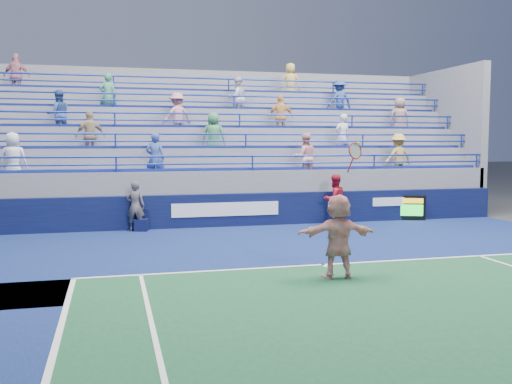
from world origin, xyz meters
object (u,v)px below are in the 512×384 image
object	(u,v)px
judge_chair	(141,224)
line_judge	(135,206)
tennis_player	(338,236)
serve_speed_board	(407,208)
ball_girl	(334,200)

from	to	relation	value
judge_chair	line_judge	bearing A→B (deg)	174.26
tennis_player	line_judge	bearing A→B (deg)	117.15
serve_speed_board	judge_chair	xyz separation A→B (m)	(-9.42, -0.19, -0.23)
serve_speed_board	ball_girl	xyz separation A→B (m)	(-2.92, -0.30, 0.41)
tennis_player	ball_girl	world-z (taller)	tennis_player
serve_speed_board	ball_girl	distance (m)	2.97
tennis_player	judge_chair	bearing A→B (deg)	116.10
serve_speed_board	judge_chair	distance (m)	9.42
line_judge	tennis_player	bearing A→B (deg)	129.99
serve_speed_board	tennis_player	size ratio (longest dim) A/B	0.45
ball_girl	line_judge	bearing A→B (deg)	-14.42
serve_speed_board	line_judge	size ratio (longest dim) A/B	0.79
judge_chair	ball_girl	distance (m)	6.53
line_judge	ball_girl	world-z (taller)	ball_girl
judge_chair	tennis_player	bearing A→B (deg)	-63.90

